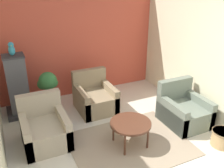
{
  "coord_description": "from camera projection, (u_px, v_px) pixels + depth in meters",
  "views": [
    {
      "loc": [
        -1.7,
        -1.8,
        2.77
      ],
      "look_at": [
        0.0,
        1.85,
        0.97
      ],
      "focal_mm": 40.0,
      "sensor_mm": 36.0,
      "label": 1
    }
  ],
  "objects": [
    {
      "name": "wall_back_accent",
      "position": [
        78.0,
        38.0,
        5.8
      ],
      "size": [
        3.93,
        0.06,
        2.77
      ],
      "color": "#C64C38",
      "rests_on": "ground_plane"
    },
    {
      "name": "wall_right",
      "position": [
        200.0,
        48.0,
        4.98
      ],
      "size": [
        0.06,
        3.7,
        2.77
      ],
      "color": "beige",
      "rests_on": "ground_plane"
    },
    {
      "name": "area_rug",
      "position": [
        130.0,
        144.0,
        4.4
      ],
      "size": [
        2.02,
        1.57,
        0.01
      ],
      "color": "gray",
      "rests_on": "ground_plane"
    },
    {
      "name": "coffee_table",
      "position": [
        131.0,
        125.0,
        4.23
      ],
      "size": [
        0.71,
        0.71,
        0.45
      ],
      "color": "#512D1E",
      "rests_on": "ground_plane"
    },
    {
      "name": "armchair_left",
      "position": [
        45.0,
        129.0,
        4.36
      ],
      "size": [
        0.77,
        0.87,
        0.83
      ],
      "color": "tan",
      "rests_on": "ground_plane"
    },
    {
      "name": "armchair_right",
      "position": [
        183.0,
        111.0,
        4.94
      ],
      "size": [
        0.77,
        0.87,
        0.83
      ],
      "color": "slate",
      "rests_on": "ground_plane"
    },
    {
      "name": "armchair_middle",
      "position": [
        95.0,
        98.0,
        5.44
      ],
      "size": [
        0.77,
        0.87,
        0.83
      ],
      "color": "#8E7A5B",
      "rests_on": "ground_plane"
    },
    {
      "name": "birdcage",
      "position": [
        18.0,
        87.0,
        5.14
      ],
      "size": [
        0.59,
        0.59,
        1.3
      ],
      "color": "#353539",
      "rests_on": "ground_plane"
    },
    {
      "name": "parrot",
      "position": [
        11.0,
        49.0,
        4.81
      ],
      "size": [
        0.13,
        0.23,
        0.28
      ],
      "color": "teal",
      "rests_on": "birdcage"
    },
    {
      "name": "potted_plant",
      "position": [
        48.0,
        84.0,
        5.3
      ],
      "size": [
        0.43,
        0.39,
        0.87
      ],
      "color": "beige",
      "rests_on": "ground_plane"
    },
    {
      "name": "wicker_basket",
      "position": [
        222.0,
        138.0,
        4.32
      ],
      "size": [
        0.38,
        0.38,
        0.29
      ],
      "color": "tan",
      "rests_on": "ground_plane"
    }
  ]
}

